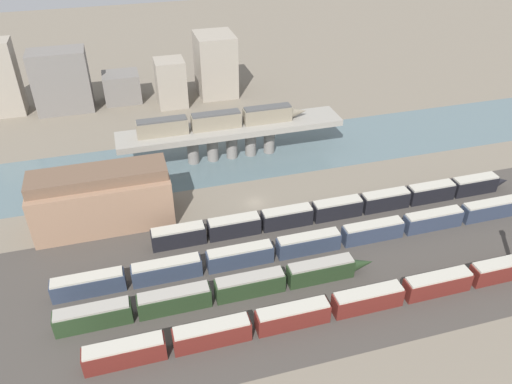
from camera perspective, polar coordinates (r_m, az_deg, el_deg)
The scene contains 14 objects.
ground_plane at distance 114.40m, azimuth -0.13°, elevation -1.25°, with size 400.00×400.00×0.00m, color #756B5B.
railbed_yard at distance 96.62m, azimuth 3.81°, elevation -9.13°, with size 280.00×42.00×0.01m, color #423D38.
river_water at distance 132.56m, azimuth -2.75°, elevation 4.05°, with size 320.00×25.57×0.01m, color slate.
bridge at distance 129.23m, azimuth -2.83°, elevation 6.75°, with size 57.90×9.53×9.01m.
train_on_bridge at distance 127.00m, azimuth -3.92°, elevation 8.23°, with size 43.88×3.13×4.18m.
train_yard_near at distance 91.30m, azimuth 13.46°, elevation -11.67°, with size 99.79×2.92×4.03m.
train_yard_mid at distance 90.21m, azimuth -4.08°, elevation -11.22°, with size 57.90×2.86×4.10m.
train_yard_far at distance 103.24m, azimuth 10.40°, elevation -4.98°, with size 116.03×2.76×4.01m.
train_yard_outer at distance 110.98m, azimuth 9.84°, elevation -1.78°, with size 84.47×3.03×4.14m.
warehouse_building at distance 109.54m, azimuth -17.15°, elevation -0.75°, with size 28.40×11.14×13.21m.
city_block_left at distance 166.19m, azimuth -21.36°, elevation 11.72°, with size 16.61×9.34×18.93m, color slate.
city_block_center at distance 169.34m, azimuth -15.07°, elevation 11.49°, with size 11.28×9.60×9.22m, color slate.
city_block_right at distance 161.93m, azimuth -9.70°, elevation 12.20°, with size 8.96×8.90×14.70m, color gray.
city_block_far_right at distance 168.24m, azimuth -4.65°, elevation 14.32°, with size 12.09×13.77×19.79m, color gray.
Camera 1 is at (-25.47, -90.12, 65.69)m, focal length 35.00 mm.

